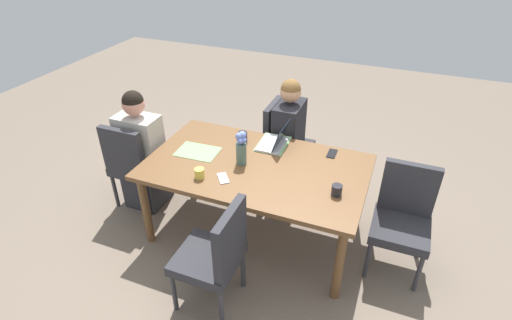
{
  "coord_description": "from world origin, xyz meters",
  "views": [
    {
      "loc": [
        1.02,
        -2.57,
        2.54
      ],
      "look_at": [
        0.0,
        0.0,
        0.78
      ],
      "focal_mm": 28.0,
      "sensor_mm": 36.0,
      "label": 1
    }
  ],
  "objects": [
    {
      "name": "flower_vase",
      "position": [
        -0.12,
        -0.02,
        0.88
      ],
      "size": [
        0.09,
        0.09,
        0.29
      ],
      "color": "#4C6B60",
      "rests_on": "dining_table"
    },
    {
      "name": "placemat_head_left_left_mid",
      "position": [
        -0.55,
        0.01,
        0.73
      ],
      "size": [
        0.37,
        0.28,
        0.0
      ],
      "primitive_type": "cube",
      "rotation": [
        0.0,
        0.0,
        0.05
      ],
      "color": "#7FAD70",
      "rests_on": "dining_table"
    },
    {
      "name": "person_far_left_near",
      "position": [
        0.03,
        0.8,
        0.53
      ],
      "size": [
        0.36,
        0.4,
        1.19
      ],
      "color": "#2D2D33",
      "rests_on": "ground_plane"
    },
    {
      "name": "coffee_mug_centre_left",
      "position": [
        -0.35,
        -0.33,
        0.77
      ],
      "size": [
        0.08,
        0.08,
        0.08
      ],
      "primitive_type": "cylinder",
      "color": "#DBC64C",
      "rests_on": "dining_table"
    },
    {
      "name": "phone_silver",
      "position": [
        -0.17,
        -0.28,
        0.73
      ],
      "size": [
        0.15,
        0.16,
        0.01
      ],
      "primitive_type": "cube",
      "rotation": [
        0.0,
        0.0,
        2.25
      ],
      "color": "silver",
      "rests_on": "dining_table"
    },
    {
      "name": "dining_table",
      "position": [
        0.0,
        0.0,
        0.65
      ],
      "size": [
        1.83,
        1.08,
        0.73
      ],
      "color": "brown",
      "rests_on": "ground_plane"
    },
    {
      "name": "chair_near_right_near",
      "position": [
        0.03,
        -0.82,
        0.5
      ],
      "size": [
        0.44,
        0.44,
        0.9
      ],
      "color": "#2D2D33",
      "rests_on": "ground_plane"
    },
    {
      "name": "laptop_far_left_near",
      "position": [
        0.04,
        0.36,
        0.77
      ],
      "size": [
        0.22,
        0.32,
        0.21
      ],
      "color": "silver",
      "rests_on": "dining_table"
    },
    {
      "name": "chair_head_left_left_mid",
      "position": [
        -1.23,
        -0.05,
        0.5
      ],
      "size": [
        0.44,
        0.44,
        0.9
      ],
      "color": "#2D2D33",
      "rests_on": "ground_plane"
    },
    {
      "name": "coffee_mug_near_right",
      "position": [
        0.7,
        -0.15,
        0.77
      ],
      "size": [
        0.08,
        0.08,
        0.08
      ],
      "primitive_type": "cylinder",
      "color": "#232328",
      "rests_on": "dining_table"
    },
    {
      "name": "chair_head_right_left_far",
      "position": [
        1.21,
        0.09,
        0.5
      ],
      "size": [
        0.44,
        0.44,
        0.9
      ],
      "color": "#2D2D33",
      "rests_on": "ground_plane"
    },
    {
      "name": "person_head_left_left_mid",
      "position": [
        -1.17,
        0.02,
        0.53
      ],
      "size": [
        0.4,
        0.36,
        1.19
      ],
      "color": "#2D2D33",
      "rests_on": "ground_plane"
    },
    {
      "name": "placemat_far_left_near",
      "position": [
        0.02,
        0.38,
        0.73
      ],
      "size": [
        0.27,
        0.37,
        0.0
      ],
      "primitive_type": "cube",
      "rotation": [
        0.0,
        0.0,
        -1.53
      ],
      "color": "#7FAD70",
      "rests_on": "dining_table"
    },
    {
      "name": "ground_plane",
      "position": [
        0.0,
        0.0,
        0.0
      ],
      "size": [
        10.0,
        10.0,
        0.0
      ],
      "primitive_type": "plane",
      "color": "#756656"
    },
    {
      "name": "phone_black",
      "position": [
        0.55,
        0.41,
        0.73
      ],
      "size": [
        0.07,
        0.15,
        0.01
      ],
      "primitive_type": "cube",
      "rotation": [
        0.0,
        0.0,
        1.57
      ],
      "color": "black",
      "rests_on": "dining_table"
    },
    {
      "name": "chair_far_left_near",
      "position": [
        -0.04,
        0.86,
        0.5
      ],
      "size": [
        0.44,
        0.44,
        0.9
      ],
      "color": "#2D2D33",
      "rests_on": "ground_plane"
    },
    {
      "name": "coffee_mug_near_left",
      "position": [
        -0.25,
        0.3,
        0.78
      ],
      "size": [
        0.08,
        0.08,
        0.11
      ],
      "primitive_type": "cylinder",
      "color": "#232328",
      "rests_on": "dining_table"
    }
  ]
}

